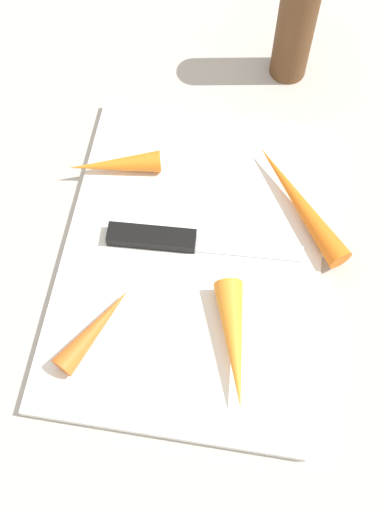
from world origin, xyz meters
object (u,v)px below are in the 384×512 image
(knife, at_px, (165,239))
(carrot_shortest, at_px, (96,328))
(carrot_longest, at_px, (299,201))
(cutting_board, at_px, (192,259))
(carrot_long, at_px, (234,343))
(pepper_grinder, at_px, (297,21))
(carrot_short, at_px, (115,165))

(knife, relative_size, carrot_shortest, 2.07)
(carrot_longest, bearing_deg, knife, 78.12)
(cutting_board, relative_size, carrot_shortest, 3.71)
(knife, height_order, carrot_shortest, carrot_shortest)
(carrot_long, distance_m, pepper_grinder, 0.36)
(cutting_board, relative_size, knife, 1.79)
(cutting_board, relative_size, carrot_longest, 2.31)
(knife, distance_m, pepper_grinder, 0.28)
(cutting_board, xyz_separation_m, carrot_long, (-0.09, -0.05, 0.02))
(carrot_shortest, bearing_deg, carrot_long, -60.24)
(carrot_short, bearing_deg, pepper_grinder, -147.40)
(carrot_long, bearing_deg, pepper_grinder, 164.03)
(carrot_long, xyz_separation_m, carrot_shortest, (-0.00, 0.13, -0.00))
(carrot_short, xyz_separation_m, carrot_long, (-0.18, -0.15, 0.00))
(knife, bearing_deg, carrot_short, 128.39)
(knife, distance_m, carrot_short, 0.10)
(pepper_grinder, bearing_deg, carrot_longest, -172.26)
(carrot_shortest, relative_size, pepper_grinder, 0.63)
(cutting_board, bearing_deg, carrot_longest, -53.67)
(carrot_short, height_order, carrot_shortest, same)
(carrot_longest, bearing_deg, carrot_short, 48.38)
(carrot_longest, relative_size, pepper_grinder, 1.00)
(carrot_short, height_order, pepper_grinder, pepper_grinder)
(carrot_longest, height_order, pepper_grinder, pepper_grinder)
(cutting_board, xyz_separation_m, pepper_grinder, (0.27, -0.07, 0.07))
(carrot_shortest, bearing_deg, pepper_grinder, 5.30)
(knife, height_order, carrot_long, carrot_long)
(knife, distance_m, carrot_longest, 0.14)
(carrot_long, relative_size, carrot_longest, 0.78)
(pepper_grinder, bearing_deg, cutting_board, 164.75)
(cutting_board, height_order, carrot_longest, carrot_longest)
(cutting_board, distance_m, carrot_short, 0.13)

